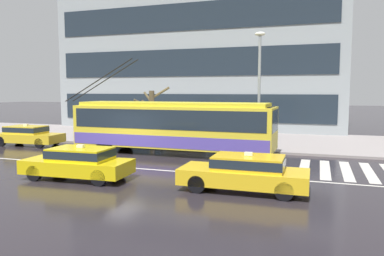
{
  "coord_description": "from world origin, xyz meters",
  "views": [
    {
      "loc": [
        9.64,
        -16.28,
        3.54
      ],
      "look_at": [
        3.06,
        3.1,
        1.48
      ],
      "focal_mm": 35.05,
      "sensor_mm": 36.0,
      "label": 1
    }
  ],
  "objects_px": {
    "taxi_queued_behind_bus": "(28,135)",
    "street_tree_bare": "(151,112)",
    "trolleybus": "(172,125)",
    "taxi_oncoming_near": "(79,162)",
    "street_lamp": "(259,80)",
    "pedestrian_at_shelter": "(149,118)",
    "bus_shelter": "(184,115)",
    "taxi_oncoming_far": "(245,171)",
    "pedestrian_approaching_curb": "(253,132)"
  },
  "relations": [
    {
      "from": "taxi_oncoming_far",
      "to": "street_tree_bare",
      "type": "distance_m",
      "value": 13.39
    },
    {
      "from": "pedestrian_at_shelter",
      "to": "pedestrian_approaching_curb",
      "type": "bearing_deg",
      "value": -11.15
    },
    {
      "from": "taxi_oncoming_far",
      "to": "pedestrian_at_shelter",
      "type": "bearing_deg",
      "value": 129.77
    },
    {
      "from": "pedestrian_approaching_curb",
      "to": "street_tree_bare",
      "type": "xyz_separation_m",
      "value": [
        -7.19,
        1.52,
        0.96
      ]
    },
    {
      "from": "taxi_oncoming_far",
      "to": "bus_shelter",
      "type": "distance_m",
      "value": 12.18
    },
    {
      "from": "trolleybus",
      "to": "bus_shelter",
      "type": "relative_size",
      "value": 3.16
    },
    {
      "from": "taxi_queued_behind_bus",
      "to": "street_tree_bare",
      "type": "distance_m",
      "value": 8.11
    },
    {
      "from": "taxi_queued_behind_bus",
      "to": "bus_shelter",
      "type": "distance_m",
      "value": 10.19
    },
    {
      "from": "bus_shelter",
      "to": "street_tree_bare",
      "type": "bearing_deg",
      "value": -176.46
    },
    {
      "from": "taxi_queued_behind_bus",
      "to": "street_lamp",
      "type": "bearing_deg",
      "value": 9.47
    },
    {
      "from": "taxi_oncoming_near",
      "to": "street_lamp",
      "type": "height_order",
      "value": "street_lamp"
    },
    {
      "from": "bus_shelter",
      "to": "taxi_queued_behind_bus",
      "type": "bearing_deg",
      "value": -156.56
    },
    {
      "from": "street_lamp",
      "to": "bus_shelter",
      "type": "bearing_deg",
      "value": 162.78
    },
    {
      "from": "pedestrian_at_shelter",
      "to": "taxi_oncoming_near",
      "type": "bearing_deg",
      "value": -79.96
    },
    {
      "from": "bus_shelter",
      "to": "street_tree_bare",
      "type": "relative_size",
      "value": 1.09
    },
    {
      "from": "street_lamp",
      "to": "taxi_queued_behind_bus",
      "type": "bearing_deg",
      "value": -170.53
    },
    {
      "from": "street_tree_bare",
      "to": "bus_shelter",
      "type": "bearing_deg",
      "value": 3.54
    },
    {
      "from": "trolleybus",
      "to": "street_lamp",
      "type": "relative_size",
      "value": 1.88
    },
    {
      "from": "taxi_queued_behind_bus",
      "to": "bus_shelter",
      "type": "bearing_deg",
      "value": 23.44
    },
    {
      "from": "trolleybus",
      "to": "street_tree_bare",
      "type": "distance_m",
      "value": 4.92
    },
    {
      "from": "taxi_oncoming_far",
      "to": "street_lamp",
      "type": "distance_m",
      "value": 9.54
    },
    {
      "from": "pedestrian_approaching_curb",
      "to": "taxi_oncoming_far",
      "type": "bearing_deg",
      "value": -82.15
    },
    {
      "from": "street_lamp",
      "to": "trolleybus",
      "type": "bearing_deg",
      "value": -152.03
    },
    {
      "from": "bus_shelter",
      "to": "street_lamp",
      "type": "distance_m",
      "value": 5.87
    },
    {
      "from": "taxi_queued_behind_bus",
      "to": "street_tree_bare",
      "type": "xyz_separation_m",
      "value": [
        6.99,
        3.88,
        1.37
      ]
    },
    {
      "from": "pedestrian_at_shelter",
      "to": "street_tree_bare",
      "type": "xyz_separation_m",
      "value": [
        0.13,
        0.07,
        0.39
      ]
    },
    {
      "from": "pedestrian_at_shelter",
      "to": "street_lamp",
      "type": "xyz_separation_m",
      "value": [
        7.63,
        -1.4,
        2.42
      ]
    },
    {
      "from": "trolleybus",
      "to": "taxi_oncoming_near",
      "type": "distance_m",
      "value": 7.03
    },
    {
      "from": "street_lamp",
      "to": "taxi_oncoming_near",
      "type": "bearing_deg",
      "value": -121.99
    },
    {
      "from": "bus_shelter",
      "to": "taxi_oncoming_far",
      "type": "bearing_deg",
      "value": -59.76
    },
    {
      "from": "taxi_oncoming_far",
      "to": "taxi_queued_behind_bus",
      "type": "distance_m",
      "value": 16.69
    },
    {
      "from": "taxi_oncoming_far",
      "to": "taxi_queued_behind_bus",
      "type": "bearing_deg",
      "value": 157.27
    },
    {
      "from": "bus_shelter",
      "to": "pedestrian_approaching_curb",
      "type": "bearing_deg",
      "value": -18.74
    },
    {
      "from": "taxi_queued_behind_bus",
      "to": "street_lamp",
      "type": "height_order",
      "value": "street_lamp"
    },
    {
      "from": "bus_shelter",
      "to": "pedestrian_approaching_curb",
      "type": "relative_size",
      "value": 2.42
    },
    {
      "from": "taxi_oncoming_near",
      "to": "trolleybus",
      "type": "bearing_deg",
      "value": 79.15
    },
    {
      "from": "taxi_queued_behind_bus",
      "to": "street_tree_bare",
      "type": "relative_size",
      "value": 1.22
    },
    {
      "from": "street_tree_bare",
      "to": "pedestrian_at_shelter",
      "type": "bearing_deg",
      "value": -151.4
    },
    {
      "from": "taxi_queued_behind_bus",
      "to": "trolleybus",
      "type": "bearing_deg",
      "value": 0.33
    },
    {
      "from": "bus_shelter",
      "to": "pedestrian_at_shelter",
      "type": "relative_size",
      "value": 2.0
    },
    {
      "from": "bus_shelter",
      "to": "pedestrian_approaching_curb",
      "type": "distance_m",
      "value": 5.22
    },
    {
      "from": "taxi_queued_behind_bus",
      "to": "pedestrian_at_shelter",
      "type": "xyz_separation_m",
      "value": [
        6.85,
        3.81,
        0.99
      ]
    },
    {
      "from": "taxi_oncoming_near",
      "to": "street_lamp",
      "type": "bearing_deg",
      "value": 58.01
    },
    {
      "from": "trolleybus",
      "to": "taxi_oncoming_far",
      "type": "height_order",
      "value": "trolleybus"
    },
    {
      "from": "taxi_oncoming_near",
      "to": "street_tree_bare",
      "type": "height_order",
      "value": "street_tree_bare"
    },
    {
      "from": "taxi_oncoming_far",
      "to": "taxi_oncoming_near",
      "type": "bearing_deg",
      "value": -177.01
    },
    {
      "from": "trolleybus",
      "to": "pedestrian_approaching_curb",
      "type": "xyz_separation_m",
      "value": [
        4.13,
        2.31,
        -0.47
      ]
    },
    {
      "from": "trolleybus",
      "to": "street_lamp",
      "type": "xyz_separation_m",
      "value": [
        4.44,
        2.36,
        2.52
      ]
    },
    {
      "from": "taxi_oncoming_far",
      "to": "pedestrian_at_shelter",
      "type": "height_order",
      "value": "pedestrian_at_shelter"
    },
    {
      "from": "pedestrian_approaching_curb",
      "to": "street_tree_bare",
      "type": "relative_size",
      "value": 0.45
    }
  ]
}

